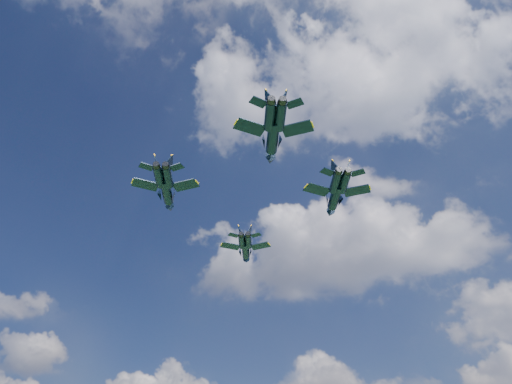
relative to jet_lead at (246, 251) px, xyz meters
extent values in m
cylinder|color=black|center=(0.15, -0.44, -0.07)|extent=(4.03, 7.88, 1.56)
cone|color=black|center=(-1.50, 4.31, -0.07)|extent=(2.13, 2.61, 1.47)
ellipsoid|color=brown|center=(-0.78, 2.26, 0.41)|extent=(1.62, 2.62, 0.71)
cube|color=black|center=(-2.22, -3.10, -0.07)|extent=(4.48, 4.32, 0.16)
cube|color=black|center=(3.67, -1.06, -0.07)|extent=(4.09, 2.45, 0.16)
cube|color=black|center=(0.10, -7.16, -0.07)|extent=(2.37, 2.41, 0.12)
cube|color=black|center=(4.36, -5.68, -0.07)|extent=(2.26, 1.60, 0.12)
cube|color=black|center=(1.10, -6.08, 1.15)|extent=(1.43, 2.23, 2.61)
cube|color=black|center=(2.90, -5.45, 1.15)|extent=(1.36, 2.58, 2.61)
cylinder|color=black|center=(-7.61, -21.91, 2.96)|extent=(5.08, 9.24, 1.84)
cone|color=black|center=(-9.78, -16.39, 2.96)|extent=(2.59, 3.11, 1.74)
ellipsoid|color=brown|center=(-8.85, -18.77, 3.52)|extent=(2.00, 3.09, 0.84)
cube|color=black|center=(-10.29, -25.16, 2.96)|extent=(5.25, 5.17, 0.18)
cube|color=black|center=(-3.44, -22.47, 2.96)|extent=(4.73, 2.71, 0.18)
cube|color=black|center=(-7.36, -29.83, 2.96)|extent=(2.76, 2.86, 0.14)
cube|color=black|center=(-2.41, -27.89, 2.96)|extent=(2.61, 1.81, 0.14)
cube|color=black|center=(-6.23, -28.51, 4.39)|extent=(1.79, 2.58, 3.08)
cube|color=black|center=(-4.14, -27.69, 4.39)|extent=(1.63, 3.04, 3.08)
cylinder|color=black|center=(21.96, -9.89, 2.58)|extent=(5.30, 9.31, 1.86)
cone|color=black|center=(19.65, -4.35, 2.58)|extent=(2.66, 3.16, 1.76)
ellipsoid|color=brown|center=(20.65, -6.73, 3.15)|extent=(2.07, 3.12, 0.85)
cube|color=black|center=(19.32, -13.23, 2.58)|extent=(5.28, 5.26, 0.19)
cube|color=black|center=(26.19, -10.37, 2.58)|extent=(4.79, 2.74, 0.19)
cube|color=black|center=(22.38, -17.90, 2.58)|extent=(2.78, 2.90, 0.14)
cube|color=black|center=(27.35, -15.83, 2.58)|extent=(2.62, 1.78, 0.14)
cube|color=black|center=(23.49, -16.53, 4.03)|extent=(1.86, 2.57, 3.12)
cube|color=black|center=(25.60, -15.66, 4.03)|extent=(1.67, 3.06, 3.12)
cylinder|color=black|center=(17.03, -32.72, 0.20)|extent=(5.11, 8.99, 1.80)
cone|color=black|center=(14.80, -27.38, 0.20)|extent=(2.56, 3.05, 1.70)
ellipsoid|color=brown|center=(15.76, -29.68, 0.75)|extent=(2.00, 3.01, 0.82)
cube|color=black|center=(14.48, -35.95, 0.20)|extent=(5.09, 5.07, 0.18)
cube|color=black|center=(21.11, -33.18, 0.20)|extent=(4.62, 2.64, 0.18)
cube|color=black|center=(17.43, -40.45, 0.20)|extent=(2.68, 2.80, 0.14)
cube|color=black|center=(22.23, -38.45, 0.20)|extent=(2.53, 1.72, 0.14)
cube|color=black|center=(18.51, -39.13, 1.60)|extent=(1.80, 2.48, 3.01)
cube|color=black|center=(20.54, -38.29, 1.60)|extent=(1.61, 2.95, 3.01)
camera|label=1|loc=(34.48, -88.26, -51.12)|focal=35.00mm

